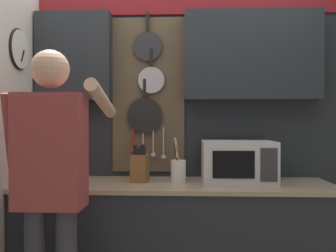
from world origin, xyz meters
TOP-DOWN VIEW (x-y plane):
  - base_cabinet_counter at (0.00, -0.00)m, footprint 2.20×0.64m
  - back_wall_unit at (0.02, 0.29)m, footprint 2.77×0.20m
  - microwave at (0.44, 0.04)m, footprint 0.51×0.39m
  - knife_block at (-0.26, 0.04)m, footprint 0.13×0.16m
  - utensil_crock at (0.01, 0.04)m, footprint 0.11×0.11m
  - person at (-0.70, -0.56)m, footprint 0.54×0.68m

SIDE VIEW (x-z plane):
  - base_cabinet_counter at x=0.00m, z-range 0.00..0.92m
  - utensil_crock at x=0.01m, z-range 0.85..1.17m
  - knife_block at x=-0.26m, z-range 0.88..1.16m
  - person at x=-0.70m, z-range 0.18..1.93m
  - microwave at x=0.44m, z-range 0.92..1.21m
  - back_wall_unit at x=0.02m, z-range 0.29..2.63m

